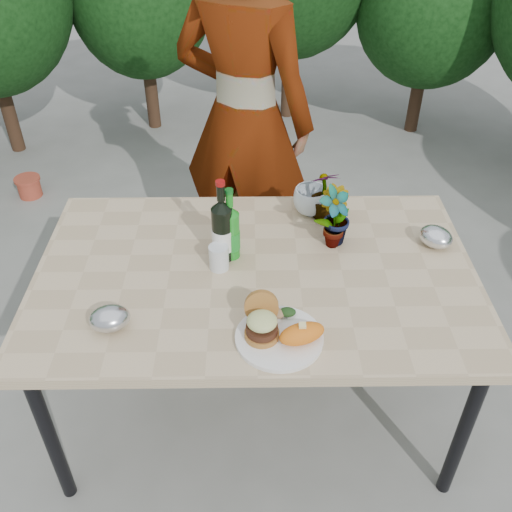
{
  "coord_description": "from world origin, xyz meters",
  "views": [
    {
      "loc": [
        -0.02,
        -1.59,
        2.07
      ],
      "look_at": [
        0.0,
        -0.08,
        0.88
      ],
      "focal_mm": 40.0,
      "sensor_mm": 36.0,
      "label": 1
    }
  ],
  "objects_px": {
    "dinner_plate": "(279,338)",
    "person": "(244,120)",
    "wine_bottle": "(222,231)",
    "patio_table": "(256,282)"
  },
  "relations": [
    {
      "from": "wine_bottle",
      "to": "person",
      "type": "xyz_separation_m",
      "value": [
        0.08,
        0.8,
        0.06
      ]
    },
    {
      "from": "dinner_plate",
      "to": "wine_bottle",
      "type": "relative_size",
      "value": 0.85
    },
    {
      "from": "patio_table",
      "to": "person",
      "type": "bearing_deg",
      "value": 92.73
    },
    {
      "from": "dinner_plate",
      "to": "wine_bottle",
      "type": "xyz_separation_m",
      "value": [
        -0.19,
        0.42,
        0.11
      ]
    },
    {
      "from": "dinner_plate",
      "to": "person",
      "type": "distance_m",
      "value": 1.24
    },
    {
      "from": "patio_table",
      "to": "wine_bottle",
      "type": "xyz_separation_m",
      "value": [
        -0.12,
        0.08,
        0.18
      ]
    },
    {
      "from": "wine_bottle",
      "to": "person",
      "type": "distance_m",
      "value": 0.81
    },
    {
      "from": "patio_table",
      "to": "dinner_plate",
      "type": "distance_m",
      "value": 0.36
    },
    {
      "from": "patio_table",
      "to": "person",
      "type": "relative_size",
      "value": 0.86
    },
    {
      "from": "dinner_plate",
      "to": "person",
      "type": "bearing_deg",
      "value": 95.23
    }
  ]
}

